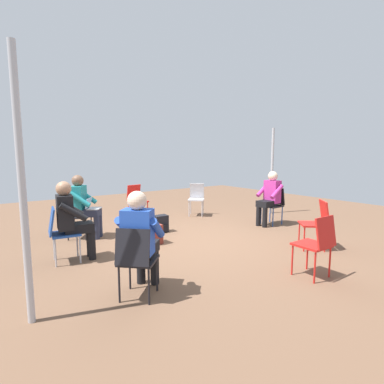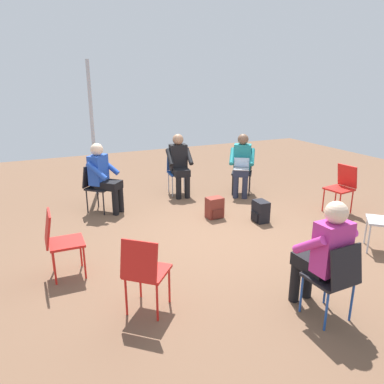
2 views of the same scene
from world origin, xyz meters
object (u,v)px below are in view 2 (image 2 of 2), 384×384
at_px(chair_southeast, 96,184).
at_px(backpack_near_laptop_user, 261,212).
at_px(chair_southwest, 242,169).
at_px(person_with_laptop, 242,162).
at_px(chair_east, 60,239).
at_px(backpack_by_empty_chair, 214,209).
at_px(person_in_magenta, 324,251).
at_px(chair_west, 342,185).
at_px(chair_northeast, 144,270).
at_px(chair_south, 177,169).
at_px(person_in_blue, 103,174).
at_px(person_in_black, 179,162).
at_px(chair_north, 335,276).

distance_m(chair_southeast, backpack_near_laptop_user, 2.94).
bearing_deg(chair_southwest, person_with_laptop, 90.00).
distance_m(chair_east, backpack_by_empty_chair, 2.82).
height_order(chair_southeast, person_in_magenta, person_in_magenta).
distance_m(chair_east, chair_west, 4.82).
xyz_separation_m(chair_northeast, backpack_near_laptop_user, (-2.55, -1.62, -0.34)).
bearing_deg(backpack_near_laptop_user, chair_southwest, -111.12).
distance_m(chair_southwest, person_in_magenta, 4.20).
height_order(chair_southwest, backpack_by_empty_chair, chair_southwest).
relative_size(chair_south, chair_west, 1.00).
relative_size(chair_south, chair_southwest, 1.00).
bearing_deg(chair_southwest, chair_south, 11.53).
xyz_separation_m(chair_southeast, chair_south, (-1.75, -0.40, 0.00)).
bearing_deg(backpack_near_laptop_user, chair_south, -73.42).
distance_m(chair_east, person_in_blue, 2.30).
relative_size(person_with_laptop, person_in_magenta, 1.00).
xyz_separation_m(chair_southwest, person_in_black, (1.25, -0.38, 0.20)).
distance_m(chair_east, person_with_laptop, 4.20).
xyz_separation_m(chair_north, chair_northeast, (1.64, -0.90, 0.00)).
bearing_deg(chair_east, person_in_black, 134.49).
bearing_deg(person_in_blue, chair_northeast, 39.34).
distance_m(chair_east, person_in_black, 3.55).
relative_size(chair_north, backpack_near_laptop_user, 2.36).
relative_size(chair_northeast, chair_south, 1.00).
bearing_deg(chair_east, chair_northeast, 32.64).
bearing_deg(chair_east, chair_southeast, 159.90).
height_order(chair_southeast, chair_south, same).
bearing_deg(chair_south, person_in_blue, 25.87).
distance_m(chair_southwest, person_with_laptop, 0.26).
bearing_deg(person_in_blue, backpack_near_laptop_user, 99.48).
height_order(chair_southeast, chair_west, same).
distance_m(chair_north, person_in_blue, 4.32).
bearing_deg(chair_north, chair_east, 136.92).
bearing_deg(chair_northeast, backpack_by_empty_chair, 89.53).
bearing_deg(person_in_magenta, person_in_blue, 106.92).
height_order(chair_southeast, person_with_laptop, person_with_laptop).
distance_m(person_with_laptop, person_in_black, 1.26).
distance_m(chair_northeast, person_in_black, 4.04).
bearing_deg(person_in_magenta, person_in_black, 84.54).
bearing_deg(backpack_near_laptop_user, person_in_black, -71.46).
distance_m(chair_north, chair_southwest, 4.35).
distance_m(chair_southeast, chair_west, 4.38).
bearing_deg(chair_northeast, person_in_black, 103.98).
relative_size(chair_west, chair_southwest, 1.00).
height_order(person_in_blue, person_in_black, same).
height_order(chair_north, person_in_black, person_in_black).
bearing_deg(person_in_blue, chair_southwest, 133.98).
relative_size(person_in_black, backpack_near_laptop_user, 3.44).
distance_m(person_in_magenta, person_in_black, 4.30).
height_order(chair_southeast, chair_northeast, same).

